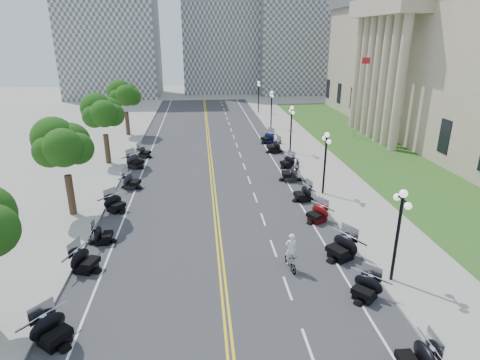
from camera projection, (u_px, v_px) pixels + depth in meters
name	position (u px, v px, depth m)	size (l,w,h in m)	color
ground	(217.00, 222.00, 27.33)	(160.00, 160.00, 0.00)	gray
road	(212.00, 174.00, 36.69)	(16.00, 90.00, 0.01)	#333335
centerline_yellow_a	(211.00, 174.00, 36.67)	(0.12, 90.00, 0.00)	yellow
centerline_yellow_b	(213.00, 174.00, 36.69)	(0.12, 90.00, 0.00)	yellow
edge_line_north	(281.00, 172.00, 37.28)	(0.12, 90.00, 0.00)	white
edge_line_south	(141.00, 176.00, 36.09)	(0.12, 90.00, 0.00)	white
lane_dash_3	(308.00, 345.00, 16.40)	(0.12, 2.00, 0.00)	white
lane_dash_4	(287.00, 288.00, 20.14)	(0.12, 2.00, 0.00)	white
lane_dash_5	(273.00, 248.00, 23.88)	(0.12, 2.00, 0.00)	white
lane_dash_6	(263.00, 219.00, 27.63)	(0.12, 2.00, 0.00)	white
lane_dash_7	(255.00, 197.00, 31.37)	(0.12, 2.00, 0.00)	white
lane_dash_8	(249.00, 180.00, 35.11)	(0.12, 2.00, 0.00)	white
lane_dash_9	(244.00, 166.00, 38.85)	(0.12, 2.00, 0.00)	white
lane_dash_10	(240.00, 155.00, 42.60)	(0.12, 2.00, 0.00)	white
lane_dash_11	(237.00, 145.00, 46.34)	(0.12, 2.00, 0.00)	white
lane_dash_12	(234.00, 137.00, 50.08)	(0.12, 2.00, 0.00)	white
lane_dash_13	(231.00, 130.00, 53.83)	(0.12, 2.00, 0.00)	white
lane_dash_14	(229.00, 124.00, 57.57)	(0.12, 2.00, 0.00)	white
lane_dash_15	(227.00, 118.00, 61.31)	(0.12, 2.00, 0.00)	white
lane_dash_16	(225.00, 113.00, 65.05)	(0.12, 2.00, 0.00)	white
lane_dash_17	(224.00, 109.00, 68.80)	(0.12, 2.00, 0.00)	white
lane_dash_18	(223.00, 105.00, 72.54)	(0.12, 2.00, 0.00)	white
lane_dash_19	(221.00, 102.00, 76.28)	(0.12, 2.00, 0.00)	white
sidewalk_north	(324.00, 170.00, 37.64)	(5.00, 90.00, 0.15)	#9E9991
sidewalk_south	(94.00, 177.00, 35.68)	(5.00, 90.00, 0.15)	#9E9991
lawn	(363.00, 146.00, 45.79)	(9.00, 60.00, 0.10)	#356023
civic_building	(475.00, 63.00, 47.88)	(26.00, 51.00, 17.80)	#BCAD8E
distant_block_a	(111.00, 30.00, 79.24)	(18.00, 14.00, 26.00)	gray
distant_block_b	(220.00, 20.00, 86.23)	(16.00, 12.00, 30.00)	gray
distant_block_c	(304.00, 40.00, 86.46)	(20.00, 14.00, 22.00)	gray
street_lamp_1	(397.00, 237.00, 19.76)	(0.50, 1.20, 4.90)	black
street_lamp_2	(325.00, 164.00, 30.99)	(0.50, 1.20, 4.90)	black
street_lamp_3	(291.00, 130.00, 42.22)	(0.50, 1.20, 4.90)	black
street_lamp_4	(271.00, 110.00, 53.45)	(0.50, 1.20, 4.90)	black
street_lamp_5	(259.00, 97.00, 64.68)	(0.50, 1.20, 4.90)	black
flagpole	(358.00, 97.00, 47.90)	(1.10, 0.20, 10.00)	silver
tree_2	(64.00, 150.00, 26.65)	(4.80, 4.80, 9.20)	#235619
tree_3	(103.00, 116.00, 37.88)	(4.80, 4.80, 9.20)	#235619
tree_4	(125.00, 98.00, 49.11)	(4.80, 4.80, 9.20)	#235619
motorcycle_n_2	(417.00, 359.00, 14.81)	(1.99, 1.99, 1.40)	black
motorcycle_n_3	(366.00, 287.00, 19.14)	(1.82, 1.82, 1.28)	black
motorcycle_n_4	(341.00, 246.00, 22.58)	(2.16, 2.16, 1.51)	black
motorcycle_n_5	(317.00, 213.00, 27.11)	(1.83, 1.83, 1.28)	#590A0C
motorcycle_n_6	(303.00, 193.00, 30.56)	(1.86, 1.86, 1.30)	black
motorcycle_n_7	(290.00, 172.00, 34.78)	(2.18, 2.18, 1.52)	black
motorcycle_n_8	(287.00, 161.00, 38.31)	(1.78, 1.78, 1.25)	black
motorcycle_n_9	(274.00, 146.00, 43.23)	(2.06, 2.06, 1.44)	black
motorcycle_n_10	(267.00, 137.00, 46.97)	(2.01, 2.01, 1.41)	black
motorcycle_s_3	(52.00, 329.00, 16.29)	(2.01, 2.01, 1.40)	black
motorcycle_s_4	(85.00, 259.00, 21.40)	(1.96, 1.96, 1.37)	black
motorcycle_s_5	(103.00, 234.00, 24.32)	(1.76, 1.76, 1.23)	black
motorcycle_s_6	(115.00, 203.00, 28.71)	(1.88, 1.88, 1.31)	black
motorcycle_s_7	(132.00, 181.00, 33.02)	(1.96, 1.96, 1.37)	black
motorcycle_s_8	(135.00, 161.00, 38.16)	(2.08, 2.08, 1.46)	black
motorcycle_s_9	(144.00, 151.00, 41.55)	(1.79, 1.79, 1.25)	black
bicycle	(290.00, 262.00, 21.56)	(0.46, 1.64, 0.99)	#A51414
cyclist_rider	(292.00, 239.00, 21.08)	(0.66, 0.43, 1.82)	silver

